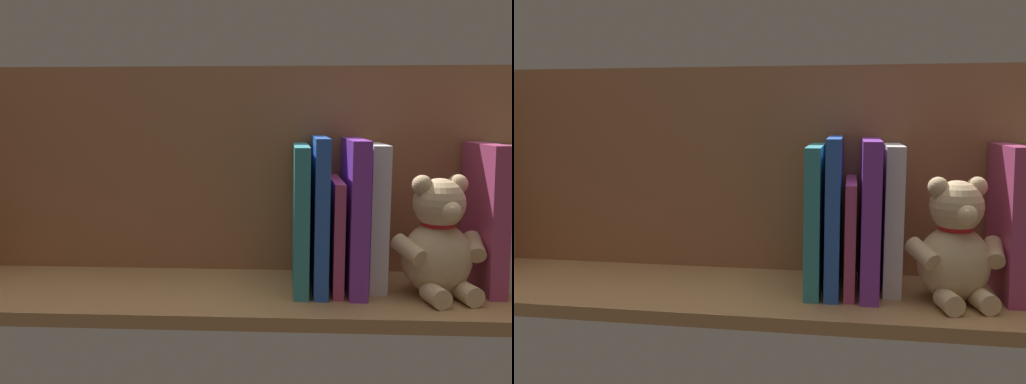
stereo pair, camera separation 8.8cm
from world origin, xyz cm
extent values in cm
cube|color=#A87A4C|center=(0.00, 0.00, -1.10)|extent=(116.10, 27.40, 2.20)
cube|color=#9E6644|center=(0.00, -11.45, 19.07)|extent=(116.10, 1.50, 38.14)
cube|color=#B23F72|center=(-38.54, -2.58, 12.31)|extent=(3.43, 15.44, 24.68)
ellipsoid|color=#D1B284|center=(-29.74, 1.65, 6.02)|extent=(13.46, 12.56, 12.04)
sphere|color=#D1B284|center=(-29.74, 1.65, 15.14)|extent=(8.28, 8.28, 8.28)
sphere|color=#D1B284|center=(-32.77, 0.94, 18.25)|extent=(3.20, 3.20, 3.20)
sphere|color=#D1B284|center=(-26.72, 2.35, 18.25)|extent=(3.20, 3.20, 3.20)
sphere|color=beige|center=(-30.54, 5.07, 14.52)|extent=(3.20, 3.20, 3.20)
cylinder|color=#D1B284|center=(-35.66, 1.81, 8.13)|extent=(3.51, 6.21, 4.45)
cylinder|color=#D1B284|center=(-24.52, 4.41, 8.13)|extent=(5.59, 6.50, 4.45)
cylinder|color=#D1B284|center=(-33.54, 6.01, 1.60)|extent=(4.14, 5.12, 3.20)
cylinder|color=#D1B284|center=(-28.27, 7.24, 1.60)|extent=(4.14, 5.12, 3.20)
torus|color=red|center=(-29.74, 1.65, 11.85)|extent=(6.60, 6.60, 0.94)
cube|color=silver|center=(-20.25, -3.56, 12.21)|extent=(2.95, 13.47, 24.43)
cube|color=purple|center=(-16.54, -1.63, 12.68)|extent=(2.95, 17.35, 25.36)
cube|color=#B23F72|center=(-13.44, -2.01, 9.31)|extent=(1.74, 16.57, 18.62)
cube|color=blue|center=(-10.66, -1.71, 12.85)|extent=(2.31, 17.19, 25.69)
cube|color=teal|center=(-7.51, -1.74, 12.17)|extent=(2.48, 17.12, 24.33)
camera|label=1|loc=(-4.68, 87.41, 29.18)|focal=37.16mm
camera|label=2|loc=(-13.46, 86.50, 29.18)|focal=37.16mm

